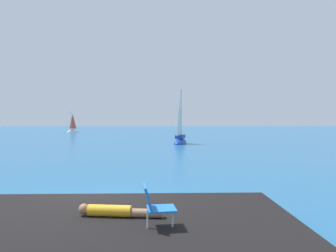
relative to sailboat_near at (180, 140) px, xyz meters
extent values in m
plane|color=#236093|center=(-3.50, -20.93, -0.31)|extent=(160.00, 160.00, 0.00)
cube|color=black|center=(-3.17, -23.49, -0.06)|extent=(8.27, 4.33, 0.51)
cube|color=black|center=(-4.71, -21.25, -0.31)|extent=(1.49, 1.50, 0.69)
cube|color=black|center=(0.13, -21.51, -0.31)|extent=(1.52, 1.81, 1.02)
ellipsoid|color=#193D99|center=(0.01, 0.02, -0.31)|extent=(1.89, 3.20, 1.04)
cube|color=#193D99|center=(0.01, 0.02, 0.38)|extent=(1.09, 1.48, 0.34)
cylinder|color=#B7B7BC|center=(0.09, 0.29, 2.57)|extent=(0.11, 0.11, 4.73)
cylinder|color=#B2B2B7|center=(-0.19, -0.62, 0.54)|extent=(0.65, 1.83, 0.09)
pyramid|color=white|center=(-0.07, -0.22, 2.38)|extent=(0.50, 1.46, 3.59)
ellipsoid|color=white|center=(-17.01, 23.14, -0.31)|extent=(1.75, 2.17, 0.73)
cube|color=white|center=(-17.01, 23.14, 0.17)|extent=(0.93, 1.05, 0.24)
cylinder|color=#B7B7BC|center=(-17.12, 22.97, 1.70)|extent=(0.08, 0.08, 3.30)
cylinder|color=#B2B2B7|center=(-16.76, 23.53, 0.28)|extent=(0.77, 1.15, 0.06)
pyramid|color=#DB4C38|center=(-16.92, 23.28, 1.57)|extent=(0.60, 0.91, 2.51)
cylinder|color=gold|center=(-2.87, -23.28, 0.31)|extent=(0.92, 0.34, 0.24)
cylinder|color=#9E704C|center=(-2.13, -23.37, 0.28)|extent=(0.72, 0.26, 0.18)
sphere|color=#9E704C|center=(-3.42, -23.22, 0.33)|extent=(0.22, 0.22, 0.22)
cube|color=blue|center=(-1.80, -23.94, 0.54)|extent=(0.58, 0.54, 0.04)
cube|color=blue|center=(-2.06, -23.97, 0.77)|extent=(0.21, 0.50, 0.45)
cylinder|color=silver|center=(-1.59, -23.91, 0.37)|extent=(0.04, 0.04, 0.35)
cylinder|color=silver|center=(-2.06, -23.97, 0.37)|extent=(0.04, 0.04, 0.35)
camera|label=1|loc=(-1.80, -29.64, 2.25)|focal=33.05mm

